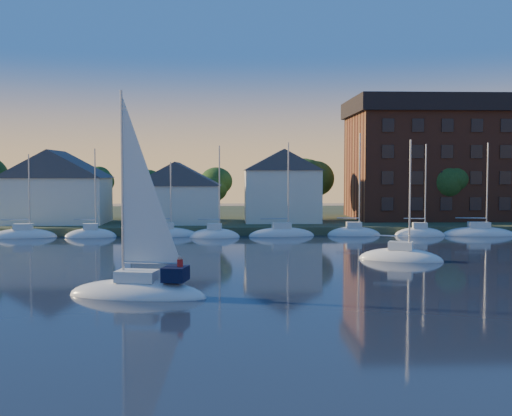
{
  "coord_description": "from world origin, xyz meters",
  "views": [
    {
      "loc": [
        0.93,
        -27.91,
        7.83
      ],
      "look_at": [
        2.96,
        22.0,
        4.99
      ],
      "focal_mm": 45.0,
      "sensor_mm": 36.0,
      "label": 1
    }
  ],
  "objects": [
    {
      "name": "ground",
      "position": [
        0.0,
        0.0,
        0.0
      ],
      "size": [
        260.0,
        260.0,
        0.0
      ],
      "primitive_type": "plane",
      "color": "black",
      "rests_on": "ground"
    },
    {
      "name": "clubhouse_east",
      "position": [
        8.0,
        59.0,
        6.0
      ],
      "size": [
        10.5,
        8.4,
        9.8
      ],
      "color": "silver",
      "rests_on": "shoreline_land"
    },
    {
      "name": "moored_fleet",
      "position": [
        -4.0,
        49.0,
        0.1
      ],
      "size": [
        79.5,
        2.4,
        12.05
      ],
      "color": "silver",
      "rests_on": "ground"
    },
    {
      "name": "clubhouse_west",
      "position": [
        -22.0,
        58.0,
        5.93
      ],
      "size": [
        13.65,
        9.45,
        9.64
      ],
      "color": "silver",
      "rests_on": "shoreline_land"
    },
    {
      "name": "drifting_sailboat_right",
      "position": [
        15.98,
        27.71,
        0.1
      ],
      "size": [
        7.78,
        5.08,
        11.71
      ],
      "rotation": [
        0.0,
        0.0,
        -0.38
      ],
      "color": "silver",
      "rests_on": "ground"
    },
    {
      "name": "shoreline_land",
      "position": [
        0.0,
        75.0,
        0.0
      ],
      "size": [
        160.0,
        50.0,
        2.0
      ],
      "primitive_type": "cube",
      "color": "#323F24",
      "rests_on": "ground"
    },
    {
      "name": "tree_line",
      "position": [
        2.0,
        63.0,
        7.18
      ],
      "size": [
        93.4,
        5.4,
        8.9
      ],
      "color": "#382919",
      "rests_on": "shoreline_land"
    },
    {
      "name": "wooden_dock",
      "position": [
        0.0,
        52.0,
        0.0
      ],
      "size": [
        120.0,
        3.0,
        1.0
      ],
      "primitive_type": "cube",
      "color": "brown",
      "rests_on": "ground"
    },
    {
      "name": "condo_block",
      "position": [
        34.0,
        64.95,
        9.79
      ],
      "size": [
        31.0,
        17.0,
        17.4
      ],
      "color": "brown",
      "rests_on": "shoreline_land"
    },
    {
      "name": "hero_sailboat",
      "position": [
        -4.77,
        12.14,
        0.59
      ],
      "size": [
        9.34,
        4.63,
        13.97
      ],
      "rotation": [
        0.0,
        0.0,
        2.94
      ],
      "color": "silver",
      "rests_on": "ground"
    },
    {
      "name": "clubhouse_centre",
      "position": [
        -6.0,
        57.0,
        5.13
      ],
      "size": [
        11.55,
        8.4,
        8.08
      ],
      "color": "silver",
      "rests_on": "shoreline_land"
    }
  ]
}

